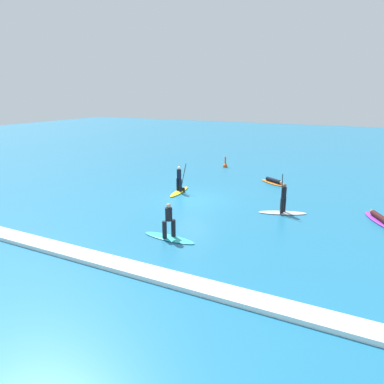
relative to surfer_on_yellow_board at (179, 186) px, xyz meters
name	(u,v)px	position (x,y,z in m)	size (l,w,h in m)	color
ground_plane	(192,199)	(1.54, -1.12, -0.46)	(120.00, 120.00, 0.00)	#1E6B93
surfer_on_yellow_board	(179,186)	(0.00, 0.00, 0.00)	(0.88, 2.82, 2.02)	yellow
surfer_on_white_board	(283,206)	(7.32, -1.19, 0.00)	(2.72, 1.56, 2.33)	white
surfer_on_purple_board	(379,219)	(12.20, -0.15, -0.32)	(1.84, 2.81, 0.40)	purple
surfer_on_teal_board	(169,229)	(3.39, -7.15, 0.02)	(2.76, 0.82, 1.73)	#33C6CC
surfer_on_orange_board	(274,182)	(5.21, 5.33, -0.33)	(2.54, 1.99, 0.38)	orange
marker_buoy	(225,165)	(-0.29, 9.31, -0.28)	(0.42, 0.42, 1.08)	#E55119
wave_crest	(90,257)	(1.54, -10.45, -0.37)	(23.29, 0.90, 0.18)	white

